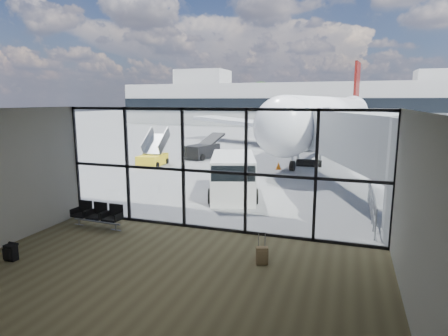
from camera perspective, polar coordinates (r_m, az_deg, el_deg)
The scene contains 21 objects.
ground at distance 52.86m, azimuth 13.55°, elevation 4.79°, with size 220.00×220.00×0.00m, color slate.
lounge_shell at distance 9.15m, azimuth -11.99°, elevation -3.13°, with size 12.02×8.01×4.51m.
glass_curtain_wall at distance 13.49m, azimuth -1.58°, elevation -0.38°, with size 12.10×0.12×4.50m.
jet_bridge at distance 19.63m, azimuth 19.46°, elevation 3.87°, with size 8.00×16.50×4.33m.
apron_railing at distance 16.48m, azimuth 21.61°, elevation -4.60°, with size 0.06×5.46×1.11m.
far_terminal at distance 74.60m, azimuth 14.78°, elevation 9.47°, with size 80.00×12.20×11.00m.
tree_0 at distance 97.92m, azimuth -12.06°, elevation 9.93°, with size 4.95×4.95×7.12m.
tree_1 at distance 95.03m, azimuth -8.91°, elevation 10.40°, with size 5.61×5.61×8.07m.
tree_2 at distance 92.44m, azimuth -5.55°, elevation 10.87°, with size 6.27×6.27×9.03m.
tree_3 at distance 90.16m, azimuth -2.00°, elevation 10.14°, with size 4.95×4.95×7.12m.
tree_4 at distance 88.24m, azimuth 1.72°, elevation 10.54°, with size 5.61×5.61×8.07m.
tree_5 at distance 86.69m, azimuth 5.59°, elevation 10.91°, with size 6.27×6.27×9.03m.
seating_row at distance 15.04m, azimuth -18.60°, elevation -6.61°, with size 2.09×0.66×0.93m.
backpack at distance 13.11m, azimuth -29.76°, elevation -11.11°, with size 0.36×0.33×0.54m.
suitcase at distance 11.24m, azimuth 5.81°, elevation -13.12°, with size 0.40×0.33×0.94m.
airliner at distance 40.27m, azimuth 16.40°, elevation 7.46°, with size 33.68×39.20×10.12m.
service_van at distance 18.62m, azimuth 1.39°, elevation -1.17°, with size 3.36×5.12×2.05m.
belt_loader at distance 31.32m, azimuth -3.21°, elevation 2.72°, with size 2.38×4.46×1.96m.
mobile_stairs at distance 28.29m, azimuth -10.77°, elevation 1.49°, with size 1.90×3.26×2.20m.
traffic_cone_a at distance 26.41m, azimuth 8.30°, elevation 0.35°, with size 0.38×0.38×0.54m.
traffic_cone_b at distance 23.06m, azimuth -0.06°, elevation -0.87°, with size 0.44×0.44×0.62m.
Camera 1 is at (4.57, -12.45, 4.72)m, focal length 30.00 mm.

